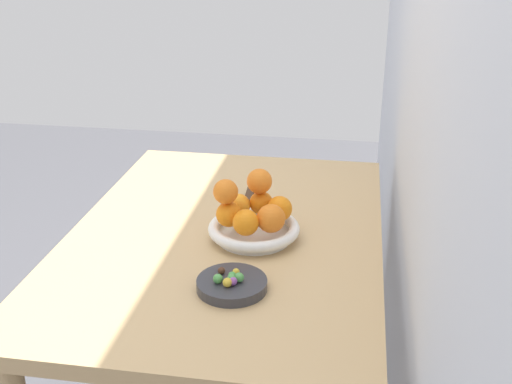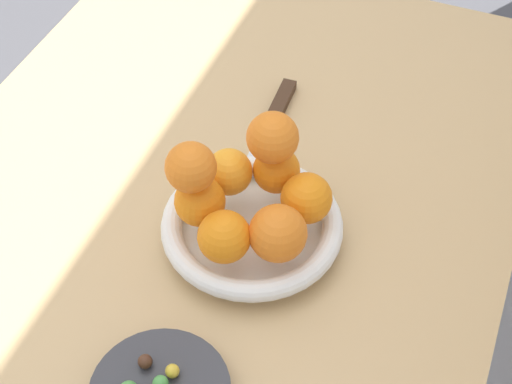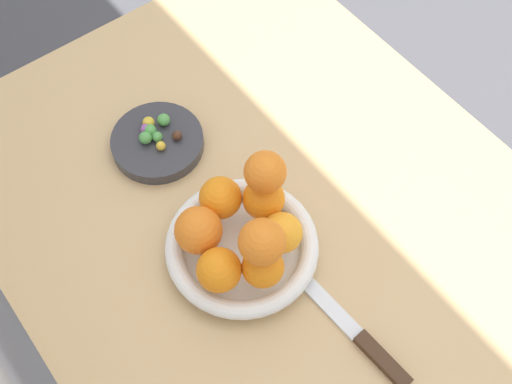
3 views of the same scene
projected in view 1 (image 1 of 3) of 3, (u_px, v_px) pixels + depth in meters
name	position (u px, v px, depth m)	size (l,w,h in m)	color
wall_back	(437.00, 25.00, 1.32)	(4.00, 0.05, 2.50)	silver
dining_table	(227.00, 262.00, 1.62)	(1.10, 0.76, 0.74)	tan
fruit_bowl	(254.00, 230.00, 1.54)	(0.22, 0.22, 0.04)	white
candy_dish	(232.00, 285.00, 1.33)	(0.15, 0.15, 0.02)	#333338
orange_0	(279.00, 209.00, 1.53)	(0.06, 0.06, 0.06)	orange
orange_1	(261.00, 203.00, 1.57)	(0.06, 0.06, 0.06)	orange
orange_2	(238.00, 205.00, 1.56)	(0.06, 0.06, 0.06)	orange
orange_3	(229.00, 214.00, 1.51)	(0.06, 0.06, 0.06)	orange
orange_4	(246.00, 223.00, 1.47)	(0.06, 0.06, 0.06)	orange
orange_5	(271.00, 218.00, 1.48)	(0.07, 0.07, 0.07)	orange
orange_6	(226.00, 192.00, 1.48)	(0.06, 0.06, 0.06)	orange
orange_7	(259.00, 181.00, 1.54)	(0.06, 0.06, 0.06)	orange
candy_ball_0	(221.00, 271.00, 1.35)	(0.02, 0.02, 0.02)	#472819
candy_ball_1	(236.00, 272.00, 1.34)	(0.02, 0.02, 0.02)	gold
candy_ball_2	(218.00, 279.00, 1.31)	(0.02, 0.02, 0.02)	#4C9947
candy_ball_3	(239.00, 277.00, 1.32)	(0.02, 0.02, 0.02)	#4C9947
candy_ball_4	(232.00, 276.00, 1.33)	(0.02, 0.02, 0.02)	#4C9947
candy_ball_5	(233.00, 281.00, 1.30)	(0.02, 0.02, 0.02)	#8C4C99
candy_ball_6	(227.00, 282.00, 1.30)	(0.02, 0.02, 0.02)	gold
candy_ball_7	(232.00, 279.00, 1.31)	(0.02, 0.02, 0.02)	#4C9947
knife	(247.00, 205.00, 1.71)	(0.26, 0.04, 0.01)	#3F2819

